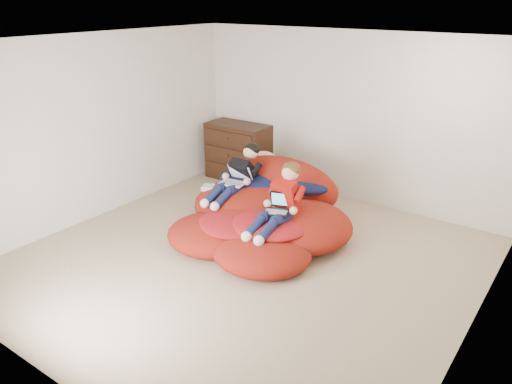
# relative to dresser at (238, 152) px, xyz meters

# --- Properties ---
(room_shell) EXTENTS (5.10, 5.10, 2.77)m
(room_shell) POSITION_rel_dresser_xyz_m (1.81, -2.22, -0.26)
(room_shell) COLOR tan
(room_shell) RESTS_ON ground
(dresser) EXTENTS (1.06, 0.60, 0.95)m
(dresser) POSITION_rel_dresser_xyz_m (0.00, 0.00, 0.00)
(dresser) COLOR black
(dresser) RESTS_ON ground
(beanbag_pile) EXTENTS (2.37, 2.38, 0.88)m
(beanbag_pile) POSITION_rel_dresser_xyz_m (1.50, -1.39, -0.23)
(beanbag_pile) COLOR #9C1E11
(beanbag_pile) RESTS_ON ground
(cream_pillow) EXTENTS (0.41, 0.26, 0.26)m
(cream_pillow) POSITION_rel_dresser_xyz_m (0.88, -0.47, 0.15)
(cream_pillow) COLOR beige
(cream_pillow) RESTS_ON beanbag_pile
(older_boy) EXTENTS (0.31, 1.10, 0.67)m
(older_boy) POSITION_rel_dresser_xyz_m (1.01, -1.29, 0.20)
(older_boy) COLOR black
(older_boy) RESTS_ON beanbag_pile
(younger_boy) EXTENTS (0.32, 0.99, 0.76)m
(younger_boy) POSITION_rel_dresser_xyz_m (1.95, -1.69, 0.17)
(younger_boy) COLOR #B4150F
(younger_boy) RESTS_ON beanbag_pile
(laptop_white) EXTENTS (0.36, 0.39, 0.22)m
(laptop_white) POSITION_rel_dresser_xyz_m (1.01, -1.37, 0.15)
(laptop_white) COLOR silver
(laptop_white) RESTS_ON older_boy
(laptop_black) EXTENTS (0.36, 0.38, 0.23)m
(laptop_black) POSITION_rel_dresser_xyz_m (1.95, -1.72, 0.09)
(laptop_black) COLOR black
(laptop_black) RESTS_ON younger_boy
(power_adapter) EXTENTS (0.22, 0.22, 0.06)m
(power_adapter) POSITION_rel_dresser_xyz_m (0.59, -1.46, -0.05)
(power_adapter) COLOR silver
(power_adapter) RESTS_ON beanbag_pile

